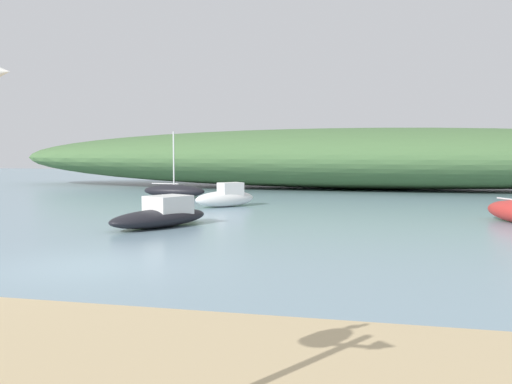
% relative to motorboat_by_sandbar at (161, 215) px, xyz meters
% --- Properties ---
extents(ground_plane, '(120.00, 120.00, 0.00)m').
position_rel_motorboat_by_sandbar_xyz_m(ground_plane, '(1.04, -6.54, -0.40)').
color(ground_plane, '#7A99A8').
extents(distant_hill, '(51.19, 11.01, 4.08)m').
position_rel_motorboat_by_sandbar_xyz_m(distant_hill, '(5.90, 21.48, 1.64)').
color(distant_hill, '#476B3D').
rests_on(distant_hill, ground).
extents(motorboat_by_sandbar, '(3.06, 4.16, 1.04)m').
position_rel_motorboat_by_sandbar_xyz_m(motorboat_by_sandbar, '(0.00, 0.00, 0.00)').
color(motorboat_by_sandbar, black).
rests_on(motorboat_by_sandbar, ground).
extents(motorboat_inner_mooring, '(2.74, 2.77, 1.10)m').
position_rel_motorboat_by_sandbar_xyz_m(motorboat_inner_mooring, '(0.19, 7.13, 0.05)').
color(motorboat_inner_mooring, white).
rests_on(motorboat_inner_mooring, ground).
extents(sailboat_off_point, '(3.70, 1.59, 3.60)m').
position_rel_motorboat_by_sandbar_xyz_m(sailboat_off_point, '(-4.06, 11.50, -0.04)').
color(sailboat_off_point, black).
rests_on(sailboat_off_point, ground).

